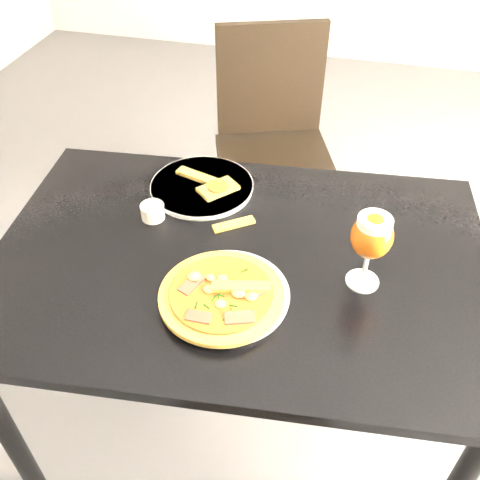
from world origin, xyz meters
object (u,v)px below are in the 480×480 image
(pizza, at_px, (222,294))
(beer_glass, at_px, (372,237))
(dining_table, at_px, (240,282))
(chair_far, at_px, (273,144))

(pizza, bearing_deg, beer_glass, 24.66)
(dining_table, relative_size, chair_far, 1.34)
(chair_far, height_order, beer_glass, chair_far)
(dining_table, xyz_separation_m, chair_far, (-0.08, 0.88, -0.14))
(chair_far, height_order, pizza, chair_far)
(dining_table, distance_m, beer_glass, 0.37)
(pizza, distance_m, beer_glass, 0.34)
(dining_table, height_order, pizza, pizza)
(beer_glass, bearing_deg, pizza, -155.34)
(chair_far, relative_size, beer_glass, 4.92)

